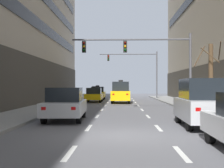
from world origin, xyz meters
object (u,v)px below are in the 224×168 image
(car_driving_0, at_px, (65,104))
(taxi_driving_1, at_px, (121,92))
(taxi_driving_4, at_px, (98,93))
(street_tree_0, at_px, (211,76))
(traffic_signal_0, at_px, (146,54))
(car_parked_2, at_px, (202,103))
(taxi_driving_2, at_px, (94,95))
(traffic_signal_1, at_px, (140,66))
(taxi_driving_3, at_px, (121,94))

(car_driving_0, bearing_deg, taxi_driving_1, 79.64)
(taxi_driving_4, relative_size, street_tree_0, 0.99)
(traffic_signal_0, bearing_deg, car_parked_2, -78.48)
(taxi_driving_2, relative_size, car_parked_2, 0.95)
(traffic_signal_1, relative_size, street_tree_0, 1.76)
(taxi_driving_1, height_order, car_parked_2, taxi_driving_1)
(car_driving_0, distance_m, taxi_driving_4, 24.80)
(car_driving_0, height_order, street_tree_0, street_tree_0)
(taxi_driving_1, height_order, taxi_driving_3, taxi_driving_1)
(traffic_signal_0, relative_size, traffic_signal_1, 1.08)
(taxi_driving_2, height_order, car_parked_2, car_parked_2)
(taxi_driving_2, bearing_deg, taxi_driving_3, 61.09)
(car_driving_0, distance_m, taxi_driving_2, 18.15)
(traffic_signal_1, bearing_deg, car_parked_2, -88.18)
(car_driving_0, distance_m, car_parked_2, 6.95)
(taxi_driving_3, height_order, car_parked_2, car_parked_2)
(taxi_driving_3, bearing_deg, street_tree_0, -73.08)
(taxi_driving_1, bearing_deg, traffic_signal_0, -79.51)
(car_driving_0, distance_m, taxi_driving_1, 16.48)
(taxi_driving_1, bearing_deg, car_parked_2, -79.04)
(taxi_driving_1, bearing_deg, taxi_driving_4, 109.71)
(taxi_driving_3, bearing_deg, car_driving_0, -97.28)
(car_driving_0, xyz_separation_m, car_parked_2, (6.55, -2.32, 0.21))
(taxi_driving_4, xyz_separation_m, car_parked_2, (6.67, -27.12, 0.23))
(taxi_driving_1, height_order, taxi_driving_2, taxi_driving_1)
(taxi_driving_4, bearing_deg, taxi_driving_1, -70.29)
(taxi_driving_1, relative_size, traffic_signal_1, 0.58)
(car_parked_2, height_order, traffic_signal_0, traffic_signal_0)
(traffic_signal_0, bearing_deg, taxi_driving_3, 95.83)
(taxi_driving_3, height_order, traffic_signal_1, traffic_signal_1)
(taxi_driving_1, xyz_separation_m, taxi_driving_4, (-3.08, 8.59, -0.28))
(taxi_driving_2, bearing_deg, traffic_signal_0, -67.92)
(taxi_driving_1, xyz_separation_m, taxi_driving_2, (-2.99, 1.95, -0.33))
(traffic_signal_0, bearing_deg, street_tree_0, -24.76)
(car_parked_2, bearing_deg, traffic_signal_0, 101.52)
(car_driving_0, height_order, taxi_driving_4, taxi_driving_4)
(car_driving_0, bearing_deg, street_tree_0, 26.03)
(taxi_driving_1, bearing_deg, taxi_driving_3, 89.51)
(taxi_driving_4, relative_size, traffic_signal_1, 0.56)
(car_driving_0, bearing_deg, traffic_signal_0, 52.40)
(traffic_signal_0, bearing_deg, car_driving_0, -127.60)
(taxi_driving_2, height_order, taxi_driving_3, taxi_driving_2)
(taxi_driving_2, bearing_deg, car_parked_2, -72.19)
(taxi_driving_4, xyz_separation_m, street_tree_0, (9.02, -20.45, 1.63))
(traffic_signal_0, bearing_deg, taxi_driving_1, 100.49)
(taxi_driving_1, bearing_deg, traffic_signal_1, 75.71)
(traffic_signal_0, bearing_deg, taxi_driving_4, 104.86)
(taxi_driving_1, relative_size, car_parked_2, 1.04)
(car_driving_0, xyz_separation_m, taxi_driving_2, (-0.03, 18.15, -0.07))
(taxi_driving_4, bearing_deg, traffic_signal_1, 18.15)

